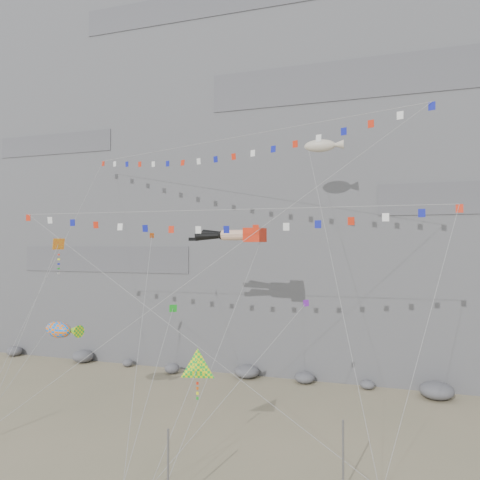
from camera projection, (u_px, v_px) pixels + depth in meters
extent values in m
plane|color=gray|center=(172.00, 445.00, 31.92)|extent=(120.00, 120.00, 0.00)
cube|color=slate|center=(280.00, 160.00, 62.57)|extent=(80.00, 28.00, 50.00)
cylinder|color=slate|center=(168.00, 470.00, 23.99)|extent=(0.12, 0.12, 4.21)
cylinder|color=slate|center=(343.00, 456.00, 25.88)|extent=(0.12, 0.12, 3.96)
cube|color=red|center=(255.00, 235.00, 38.27)|extent=(1.51, 2.01, 1.15)
cylinder|color=#E1AC8C|center=(233.00, 235.00, 38.33)|extent=(1.98, 0.94, 0.85)
sphere|color=black|center=(222.00, 235.00, 38.68)|extent=(0.78, 0.78, 0.78)
cone|color=black|center=(210.00, 236.00, 39.10)|extent=(2.35, 0.82, 0.79)
cube|color=black|center=(193.00, 239.00, 39.65)|extent=(0.77, 0.37, 0.28)
cylinder|color=#E1AC8C|center=(238.00, 235.00, 39.40)|extent=(1.98, 0.94, 0.85)
sphere|color=black|center=(228.00, 235.00, 39.75)|extent=(0.78, 0.78, 0.78)
cone|color=black|center=(215.00, 234.00, 40.17)|extent=(2.36, 0.82, 0.85)
cube|color=black|center=(199.00, 235.00, 40.72)|extent=(0.77, 0.37, 0.28)
cylinder|color=gray|center=(217.00, 341.00, 31.26)|extent=(0.03, 0.03, 20.77)
cylinder|color=gray|center=(112.00, 272.00, 36.42)|extent=(0.03, 0.03, 30.39)
cylinder|color=gray|center=(285.00, 329.00, 30.39)|extent=(0.03, 0.03, 21.02)
cylinder|color=gray|center=(21.00, 337.00, 34.32)|extent=(0.03, 0.03, 14.84)
cylinder|color=gray|center=(16.00, 384.00, 34.17)|extent=(0.03, 0.03, 9.67)
cylinder|color=gray|center=(173.00, 430.00, 27.02)|extent=(0.03, 0.03, 7.91)
cylinder|color=gray|center=(343.00, 279.00, 33.29)|extent=(0.03, 0.03, 27.41)
cylinder|color=gray|center=(140.00, 336.00, 32.94)|extent=(0.03, 0.03, 20.43)
cylinder|color=gray|center=(237.00, 385.00, 29.58)|extent=(0.03, 0.03, 15.12)
cylinder|color=gray|center=(150.00, 391.00, 29.19)|extent=(0.03, 0.03, 12.92)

